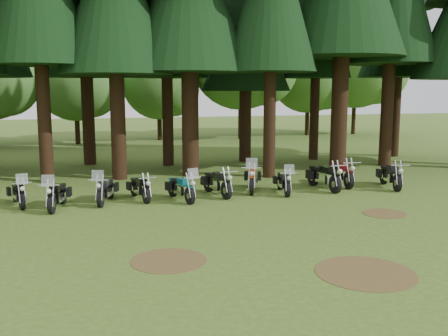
{
  "coord_description": "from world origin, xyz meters",
  "views": [
    {
      "loc": [
        -4.89,
        -13.14,
        3.96
      ],
      "look_at": [
        0.4,
        5.0,
        1.0
      ],
      "focal_mm": 40.0,
      "sensor_mm": 36.0,
      "label": 1
    }
  ],
  "objects_px": {
    "motorcycle_6": "(252,179)",
    "motorcycle_8": "(324,177)",
    "motorcycle_7": "(284,182)",
    "motorcycle_0": "(18,194)",
    "motorcycle_9": "(340,174)",
    "motorcycle_3": "(140,189)",
    "motorcycle_5": "(217,184)",
    "motorcycle_1": "(57,196)",
    "motorcycle_4": "(181,189)",
    "motorcycle_10": "(390,176)",
    "motorcycle_2": "(106,190)"
  },
  "relations": [
    {
      "from": "motorcycle_2",
      "to": "motorcycle_7",
      "type": "height_order",
      "value": "motorcycle_2"
    },
    {
      "from": "motorcycle_1",
      "to": "motorcycle_9",
      "type": "xyz_separation_m",
      "value": [
        11.25,
        1.09,
        0.04
      ]
    },
    {
      "from": "motorcycle_7",
      "to": "motorcycle_10",
      "type": "distance_m",
      "value": 4.65
    },
    {
      "from": "motorcycle_4",
      "to": "motorcycle_10",
      "type": "bearing_deg",
      "value": -14.12
    },
    {
      "from": "motorcycle_0",
      "to": "motorcycle_4",
      "type": "height_order",
      "value": "motorcycle_4"
    },
    {
      "from": "motorcycle_1",
      "to": "motorcycle_8",
      "type": "bearing_deg",
      "value": 15.34
    },
    {
      "from": "motorcycle_0",
      "to": "motorcycle_7",
      "type": "relative_size",
      "value": 0.99
    },
    {
      "from": "motorcycle_7",
      "to": "motorcycle_8",
      "type": "bearing_deg",
      "value": 19.55
    },
    {
      "from": "motorcycle_3",
      "to": "motorcycle_7",
      "type": "xyz_separation_m",
      "value": [
        5.48,
        -0.41,
        0.01
      ]
    },
    {
      "from": "motorcycle_3",
      "to": "motorcycle_10",
      "type": "xyz_separation_m",
      "value": [
        10.13,
        -0.57,
        0.06
      ]
    },
    {
      "from": "motorcycle_5",
      "to": "motorcycle_8",
      "type": "height_order",
      "value": "motorcycle_8"
    },
    {
      "from": "motorcycle_5",
      "to": "motorcycle_9",
      "type": "xyz_separation_m",
      "value": [
        5.51,
        0.53,
        0.02
      ]
    },
    {
      "from": "motorcycle_10",
      "to": "motorcycle_2",
      "type": "bearing_deg",
      "value": -167.02
    },
    {
      "from": "motorcycle_10",
      "to": "motorcycle_3",
      "type": "bearing_deg",
      "value": -168.11
    },
    {
      "from": "motorcycle_1",
      "to": "motorcycle_4",
      "type": "distance_m",
      "value": 4.25
    },
    {
      "from": "motorcycle_1",
      "to": "motorcycle_9",
      "type": "relative_size",
      "value": 0.91
    },
    {
      "from": "motorcycle_1",
      "to": "motorcycle_3",
      "type": "distance_m",
      "value": 2.9
    },
    {
      "from": "motorcycle_8",
      "to": "motorcycle_10",
      "type": "distance_m",
      "value": 2.82
    },
    {
      "from": "motorcycle_6",
      "to": "motorcycle_8",
      "type": "xyz_separation_m",
      "value": [
        2.87,
        -0.51,
        -0.0
      ]
    },
    {
      "from": "motorcycle_3",
      "to": "motorcycle_10",
      "type": "height_order",
      "value": "motorcycle_10"
    },
    {
      "from": "motorcycle_8",
      "to": "motorcycle_0",
      "type": "bearing_deg",
      "value": 174.15
    },
    {
      "from": "motorcycle_3",
      "to": "motorcycle_5",
      "type": "height_order",
      "value": "motorcycle_5"
    },
    {
      "from": "motorcycle_5",
      "to": "motorcycle_10",
      "type": "bearing_deg",
      "value": -14.68
    },
    {
      "from": "motorcycle_5",
      "to": "motorcycle_7",
      "type": "height_order",
      "value": "motorcycle_7"
    },
    {
      "from": "motorcycle_3",
      "to": "motorcycle_5",
      "type": "xyz_separation_m",
      "value": [
        2.9,
        -0.06,
        0.04
      ]
    },
    {
      "from": "motorcycle_9",
      "to": "motorcycle_4",
      "type": "bearing_deg",
      "value": -167.15
    },
    {
      "from": "motorcycle_4",
      "to": "motorcycle_8",
      "type": "relative_size",
      "value": 0.89
    },
    {
      "from": "motorcycle_0",
      "to": "motorcycle_4",
      "type": "distance_m",
      "value": 5.61
    },
    {
      "from": "motorcycle_7",
      "to": "motorcycle_2",
      "type": "bearing_deg",
      "value": -171.02
    },
    {
      "from": "motorcycle_2",
      "to": "motorcycle_6",
      "type": "relative_size",
      "value": 0.92
    },
    {
      "from": "motorcycle_8",
      "to": "motorcycle_1",
      "type": "bearing_deg",
      "value": 178.62
    },
    {
      "from": "motorcycle_9",
      "to": "motorcycle_7",
      "type": "bearing_deg",
      "value": -158.8
    },
    {
      "from": "motorcycle_5",
      "to": "motorcycle_2",
      "type": "bearing_deg",
      "value": 170.6
    },
    {
      "from": "motorcycle_3",
      "to": "motorcycle_6",
      "type": "bearing_deg",
      "value": -6.68
    },
    {
      "from": "motorcycle_0",
      "to": "motorcycle_6",
      "type": "bearing_deg",
      "value": -13.74
    },
    {
      "from": "motorcycle_5",
      "to": "motorcycle_9",
      "type": "bearing_deg",
      "value": -5.15
    },
    {
      "from": "motorcycle_1",
      "to": "motorcycle_6",
      "type": "relative_size",
      "value": 0.93
    },
    {
      "from": "motorcycle_4",
      "to": "motorcycle_8",
      "type": "bearing_deg",
      "value": -9.99
    },
    {
      "from": "motorcycle_6",
      "to": "motorcycle_7",
      "type": "height_order",
      "value": "motorcycle_6"
    },
    {
      "from": "motorcycle_2",
      "to": "motorcycle_5",
      "type": "distance_m",
      "value": 4.12
    },
    {
      "from": "motorcycle_0",
      "to": "motorcycle_9",
      "type": "bearing_deg",
      "value": -13.64
    },
    {
      "from": "motorcycle_4",
      "to": "motorcycle_2",
      "type": "bearing_deg",
      "value": 157.09
    },
    {
      "from": "motorcycle_4",
      "to": "motorcycle_9",
      "type": "bearing_deg",
      "value": -5.67
    },
    {
      "from": "motorcycle_3",
      "to": "motorcycle_8",
      "type": "height_order",
      "value": "motorcycle_8"
    },
    {
      "from": "motorcycle_2",
      "to": "motorcycle_9",
      "type": "height_order",
      "value": "motorcycle_2"
    },
    {
      "from": "motorcycle_4",
      "to": "motorcycle_3",
      "type": "bearing_deg",
      "value": 144.47
    },
    {
      "from": "motorcycle_1",
      "to": "motorcycle_4",
      "type": "relative_size",
      "value": 1.01
    },
    {
      "from": "motorcycle_5",
      "to": "motorcycle_7",
      "type": "distance_m",
      "value": 2.61
    },
    {
      "from": "motorcycle_0",
      "to": "motorcycle_6",
      "type": "distance_m",
      "value": 8.61
    },
    {
      "from": "motorcycle_1",
      "to": "motorcycle_3",
      "type": "xyz_separation_m",
      "value": [
        2.83,
        0.63,
        -0.03
      ]
    }
  ]
}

